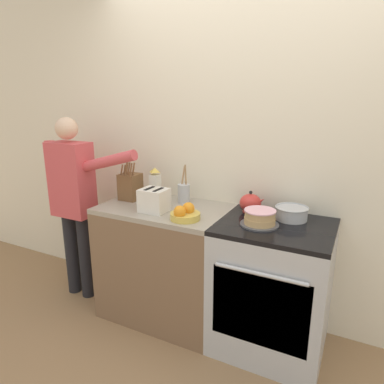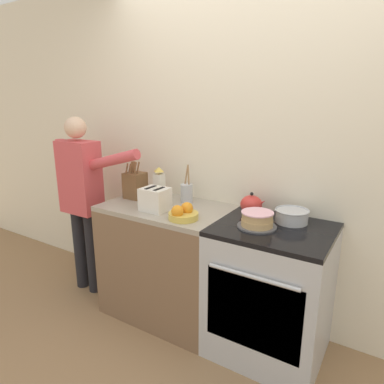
{
  "view_description": "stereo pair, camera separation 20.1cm",
  "coord_description": "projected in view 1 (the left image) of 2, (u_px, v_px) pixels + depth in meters",
  "views": [
    {
      "loc": [
        0.68,
        -1.75,
        1.67
      ],
      "look_at": [
        -0.35,
        0.28,
        1.04
      ],
      "focal_mm": 32.0,
      "sensor_mm": 36.0,
      "label": 1
    },
    {
      "loc": [
        0.86,
        -1.65,
        1.67
      ],
      "look_at": [
        -0.35,
        0.28,
        1.04
      ],
      "focal_mm": 32.0,
      "sensor_mm": 36.0,
      "label": 2
    }
  ],
  "objects": [
    {
      "name": "layer_cake",
      "position": [
        260.0,
        218.0,
        2.15
      ],
      "size": [
        0.24,
        0.24,
        0.1
      ],
      "color": "#4C4C51",
      "rests_on": "stove_range"
    },
    {
      "name": "fruit_bowl",
      "position": [
        185.0,
        214.0,
        2.26
      ],
      "size": [
        0.2,
        0.2,
        0.11
      ],
      "color": "gold",
      "rests_on": "counter_cabinet"
    },
    {
      "name": "stove_range",
      "position": [
        272.0,
        287.0,
        2.29
      ],
      "size": [
        0.72,
        0.65,
        0.89
      ],
      "color": "#B7BABF",
      "rests_on": "ground_plane"
    },
    {
      "name": "utensil_crock",
      "position": [
        184.0,
        193.0,
        2.62
      ],
      "size": [
        0.09,
        0.09,
        0.3
      ],
      "color": "#B7BABF",
      "rests_on": "counter_cabinet"
    },
    {
      "name": "counter_cabinet",
      "position": [
        166.0,
        261.0,
        2.65
      ],
      "size": [
        0.94,
        0.62,
        0.89
      ],
      "color": "brown",
      "rests_on": "ground_plane"
    },
    {
      "name": "ground_plane",
      "position": [
        220.0,
        361.0,
        2.25
      ],
      "size": [
        16.0,
        16.0,
        0.0
      ],
      "primitive_type": "plane",
      "color": "#93704C"
    },
    {
      "name": "wall_back",
      "position": [
        258.0,
        152.0,
        2.45
      ],
      "size": [
        8.0,
        0.04,
        2.6
      ],
      "color": "silver",
      "rests_on": "ground_plane"
    },
    {
      "name": "mixing_bowl",
      "position": [
        292.0,
        213.0,
        2.25
      ],
      "size": [
        0.22,
        0.22,
        0.09
      ],
      "color": "#B7BABF",
      "rests_on": "stove_range"
    },
    {
      "name": "tea_kettle",
      "position": [
        251.0,
        203.0,
        2.4
      ],
      "size": [
        0.19,
        0.15,
        0.15
      ],
      "color": "red",
      "rests_on": "stove_range"
    },
    {
      "name": "knife_block",
      "position": [
        130.0,
        186.0,
        2.69
      ],
      "size": [
        0.15,
        0.15,
        0.3
      ],
      "color": "brown",
      "rests_on": "counter_cabinet"
    },
    {
      "name": "milk_carton",
      "position": [
        155.0,
        185.0,
        2.68
      ],
      "size": [
        0.07,
        0.07,
        0.26
      ],
      "color": "white",
      "rests_on": "counter_cabinet"
    },
    {
      "name": "person_baker",
      "position": [
        74.0,
        195.0,
        2.8
      ],
      "size": [
        0.9,
        0.2,
        1.53
      ],
      "rotation": [
        0.0,
        0.0,
        0.23
      ],
      "color": "black",
      "rests_on": "ground_plane"
    },
    {
      "name": "toaster",
      "position": [
        154.0,
        200.0,
        2.41
      ],
      "size": [
        0.2,
        0.16,
        0.17
      ],
      "color": "silver",
      "rests_on": "counter_cabinet"
    }
  ]
}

